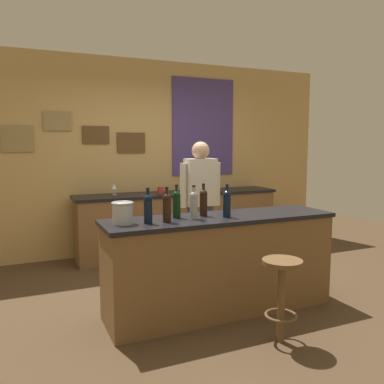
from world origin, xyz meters
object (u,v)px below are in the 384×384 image
object	(u,v)px
wine_glass_a	(114,187)
wine_glass_d	(206,183)
wine_bottle_f	(227,203)
coffee_mug	(160,190)
ice_bucket	(123,212)
wine_bottle_a	(148,208)
wine_bottle_e	(203,202)
bartender	(200,199)
bar_stool	(282,287)
wine_glass_b	(192,183)
wine_glass_c	(201,184)
wine_bottle_c	(177,203)
wine_bottle_b	(167,207)
wine_bottle_d	(194,204)

from	to	relation	value
wine_glass_a	wine_glass_d	distance (m)	1.38
wine_bottle_f	coffee_mug	xyz separation A→B (m)	(0.08, 2.07, -0.11)
coffee_mug	ice_bucket	bearing A→B (deg)	-117.42
wine_bottle_a	wine_bottle_e	xyz separation A→B (m)	(0.59, 0.14, 0.00)
ice_bucket	bartender	bearing A→B (deg)	40.24
wine_glass_a	coffee_mug	xyz separation A→B (m)	(0.63, -0.13, -0.06)
bartender	wine_bottle_f	distance (m)	1.12
coffee_mug	wine_glass_d	bearing A→B (deg)	8.93
ice_bucket	wine_glass_a	distance (m)	2.16
ice_bucket	wine_glass_a	xyz separation A→B (m)	(0.41, 2.12, -0.01)
wine_glass_a	bar_stool	bearing A→B (deg)	-76.59
wine_bottle_a	ice_bucket	bearing A→B (deg)	160.80
wine_glass_b	wine_glass_d	xyz separation A→B (m)	(0.22, 0.00, 0.00)
bar_stool	wine_bottle_a	distance (m)	1.27
bartender	wine_glass_c	bearing A→B (deg)	64.54
wine_bottle_e	wine_glass_c	xyz separation A→B (m)	(0.89, 1.96, -0.05)
wine_glass_d	coffee_mug	world-z (taller)	wine_glass_d
wine_bottle_c	wine_glass_b	world-z (taller)	wine_bottle_c
wine_bottle_b	wine_glass_a	xyz separation A→B (m)	(0.04, 2.20, -0.05)
wine_bottle_d	wine_bottle_b	bearing A→B (deg)	-171.92
wine_glass_b	wine_bottle_e	bearing A→B (deg)	-111.15
bartender	wine_bottle_f	size ratio (longest dim) A/B	5.29
coffee_mug	wine_glass_b	bearing A→B (deg)	12.01
wine_glass_d	wine_bottle_a	bearing A→B (deg)	-126.12
wine_bottle_a	wine_glass_a	size ratio (longest dim) A/B	1.97
bar_stool	wine_bottle_f	size ratio (longest dim) A/B	2.22
bar_stool	wine_bottle_c	world-z (taller)	wine_bottle_c
wine_bottle_a	wine_bottle_c	size ratio (longest dim) A/B	1.00
ice_bucket	coffee_mug	world-z (taller)	ice_bucket
wine_glass_c	coffee_mug	xyz separation A→B (m)	(-0.65, -0.04, -0.06)
bartender	wine_bottle_c	size ratio (longest dim) A/B	5.29
wine_bottle_d	wine_glass_d	distance (m)	2.44
wine_bottle_e	wine_glass_c	distance (m)	2.15
wine_bottle_d	coffee_mug	size ratio (longest dim) A/B	2.45
wine_bottle_a	wine_bottle_d	bearing A→B (deg)	4.66
bartender	wine_bottle_c	xyz separation A→B (m)	(-0.67, -0.93, 0.12)
coffee_mug	wine_bottle_f	bearing A→B (deg)	-92.17
wine_bottle_f	ice_bucket	bearing A→B (deg)	175.42
bartender	wine_glass_d	xyz separation A→B (m)	(0.60, 1.10, 0.07)
wine_glass_c	wine_bottle_e	bearing A→B (deg)	-114.49
bar_stool	wine_glass_d	bearing A→B (deg)	76.22
bar_stool	wine_bottle_a	bearing A→B (deg)	142.79
bartender	coffee_mug	world-z (taller)	bartender
wine_bottle_c	wine_bottle_e	size ratio (longest dim) A/B	1.00
wine_bottle_d	coffee_mug	bearing A→B (deg)	79.03
wine_bottle_a	ice_bucket	xyz separation A→B (m)	(-0.20, 0.07, -0.04)
wine_bottle_b	ice_bucket	distance (m)	0.38
coffee_mug	wine_bottle_b	bearing A→B (deg)	-107.83
ice_bucket	coffee_mug	distance (m)	2.24
wine_bottle_d	wine_glass_a	xyz separation A→B (m)	(-0.23, 2.16, -0.05)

